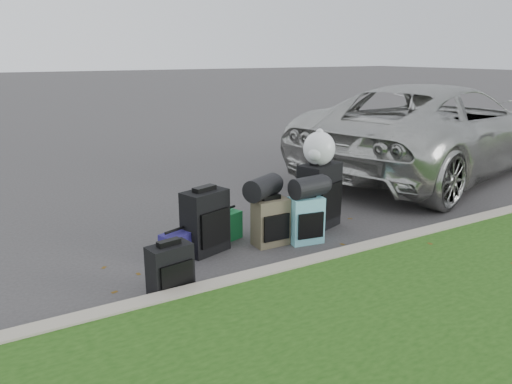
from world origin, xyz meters
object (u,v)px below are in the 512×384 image
suitcase_olive (271,222)px  tote_green (227,225)px  suitcase_large_black_left (205,222)px  suitcase_large_black_right (319,196)px  suv (434,129)px  suitcase_teal (306,220)px  suitcase_small_black (170,271)px  tote_navy (175,247)px

suitcase_olive → tote_green: (-0.35, 0.43, -0.11)m
suitcase_large_black_left → tote_green: suitcase_large_black_left is taller
suitcase_large_black_right → tote_green: (-1.20, 0.22, -0.24)m
suv → suitcase_teal: (-4.07, -1.68, -0.54)m
suitcase_small_black → suitcase_large_black_right: 2.47m
suitcase_small_black → suitcase_large_black_left: suitcase_large_black_left is taller
suitcase_large_black_left → suitcase_olive: size_ratio=1.29×
suv → suitcase_large_black_right: 3.86m
suv → tote_green: 4.97m
suitcase_teal → suitcase_small_black: bearing=-156.8°
suitcase_teal → tote_navy: (-1.52, 0.28, -0.12)m
suitcase_small_black → tote_navy: size_ratio=1.64×
suitcase_olive → suitcase_small_black: bearing=-155.7°
suv → suitcase_large_black_left: (-5.20, -1.35, -0.46)m
suitcase_olive → suitcase_large_black_right: 0.89m
suitcase_teal → suitcase_large_black_right: 0.61m
suitcase_large_black_left → suitcase_large_black_right: (1.60, 0.03, 0.06)m
suitcase_small_black → suitcase_teal: size_ratio=0.90×
suitcase_olive → tote_navy: suitcase_olive is taller
suitcase_teal → tote_green: (-0.74, 0.58, -0.11)m
suitcase_olive → suitcase_teal: bearing=-20.0°
suitcase_olive → suv: bearing=20.4°
suitcase_large_black_left → tote_green: 0.50m
suitcase_teal → suitcase_large_black_right: suitcase_large_black_right is taller
suitcase_teal → suitcase_large_black_left: bearing=172.6°
suv → suitcase_small_black: bearing=95.7°
tote_navy → suitcase_teal: bearing=-30.1°
suv → tote_navy: bearing=89.9°
tote_green → suitcase_small_black: bearing=-155.6°
suv → suitcase_teal: size_ratio=10.69×
tote_navy → suitcase_olive: bearing=-26.0°
tote_green → suv: bearing=-5.7°
suitcase_small_black → suitcase_large_black_right: size_ratio=0.60×
suitcase_large_black_right → tote_green: 1.25m
suitcase_large_black_left → suitcase_teal: 1.18m
tote_navy → suitcase_large_black_left: bearing=-10.9°
suitcase_olive → suitcase_large_black_right: suitcase_large_black_right is taller
suitcase_small_black → suitcase_large_black_right: bearing=10.3°
tote_green → suitcase_teal: bearing=-56.8°
suitcase_olive → tote_green: suitcase_olive is taller
suitcase_small_black → suitcase_large_black_left: 1.08m
suitcase_olive → tote_green: bearing=130.6°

